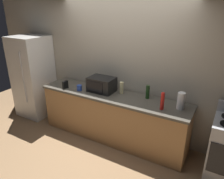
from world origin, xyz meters
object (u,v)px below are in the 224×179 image
object	(u,v)px
cordless_phone	(65,85)
mug_blue	(79,88)
bottle_hand_soap	(121,88)
microwave	(102,84)
bottle_wine	(148,92)
bottle_hot_sauce	(162,101)
paper_towel_roll	(181,101)
refrigerator	(33,77)

from	to	relation	value
cordless_phone	mug_blue	distance (m)	0.31
bottle_hand_soap	cordless_phone	bearing A→B (deg)	-163.35
microwave	bottle_wine	distance (m)	0.87
microwave	bottle_hot_sauce	xyz separation A→B (m)	(1.21, -0.16, 0.00)
paper_towel_roll	cordless_phone	bearing A→B (deg)	-173.91
refrigerator	mug_blue	size ratio (longest dim) A/B	17.17
refrigerator	bottle_wine	size ratio (longest dim) A/B	7.70
microwave	mug_blue	bearing A→B (deg)	-155.45
paper_towel_roll	bottle_wine	xyz separation A→B (m)	(-0.59, 0.12, -0.02)
microwave	paper_towel_roll	size ratio (longest dim) A/B	1.78
cordless_phone	bottle_hand_soap	xyz separation A→B (m)	(1.06, 0.32, 0.03)
cordless_phone	bottle_hand_soap	world-z (taller)	bottle_hand_soap
bottle_wine	mug_blue	size ratio (longest dim) A/B	2.23
bottle_hot_sauce	mug_blue	bearing A→B (deg)	-179.51
microwave	paper_towel_roll	distance (m)	1.45
cordless_phone	bottle_hand_soap	bearing A→B (deg)	30.23
microwave	mug_blue	world-z (taller)	microwave
paper_towel_roll	microwave	bearing A→B (deg)	-179.91
bottle_hot_sauce	bottle_wine	size ratio (longest dim) A/B	1.19
refrigerator	bottle_hot_sauce	bearing A→B (deg)	-2.20
bottle_wine	mug_blue	world-z (taller)	bottle_wine
paper_towel_roll	bottle_hand_soap	bearing A→B (deg)	175.31
paper_towel_roll	refrigerator	bearing A→B (deg)	-179.11
refrigerator	bottle_hot_sauce	world-z (taller)	refrigerator
cordless_phone	mug_blue	size ratio (longest dim) A/B	1.43
bottle_hot_sauce	bottle_wine	xyz separation A→B (m)	(-0.35, 0.28, -0.02)
bottle_hand_soap	refrigerator	bearing A→B (deg)	-176.34
refrigerator	bottle_wine	distance (m)	2.67
microwave	bottle_wine	size ratio (longest dim) A/B	2.05
microwave	paper_towel_roll	bearing A→B (deg)	0.09
bottle_wine	refrigerator	bearing A→B (deg)	-176.37
cordless_phone	mug_blue	xyz separation A→B (m)	(0.30, 0.05, -0.02)
bottle_wine	bottle_hot_sauce	bearing A→B (deg)	-39.19
bottle_hand_soap	mug_blue	world-z (taller)	bottle_hand_soap
bottle_hot_sauce	mug_blue	distance (m)	1.60
refrigerator	paper_towel_roll	size ratio (longest dim) A/B	6.67
mug_blue	bottle_wine	bearing A→B (deg)	13.42
paper_towel_roll	bottle_hot_sauce	bearing A→B (deg)	-145.44
microwave	bottle_hand_soap	size ratio (longest dim) A/B	2.21
refrigerator	paper_towel_roll	world-z (taller)	refrigerator
paper_towel_roll	mug_blue	xyz separation A→B (m)	(-1.84, -0.18, -0.08)
bottle_wine	cordless_phone	bearing A→B (deg)	-167.39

